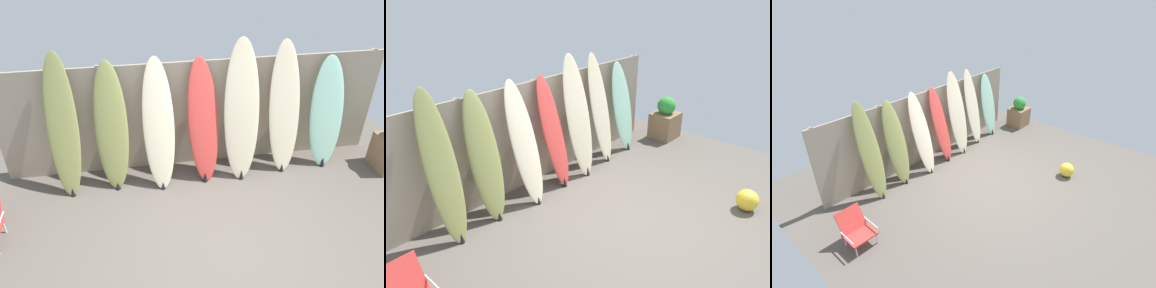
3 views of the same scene
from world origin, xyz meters
The scene contains 11 objects.
ground centered at (0.00, 0.00, 0.00)m, with size 7.68×7.68×0.00m, color #5B544C.
fence_back centered at (0.00, 2.01, 0.90)m, with size 6.08×0.11×1.80m.
surfboard_olive_0 centered at (-2.00, 1.65, 1.04)m, with size 0.47×0.60×2.11m.
surfboard_olive_1 centered at (-1.32, 1.67, 0.96)m, with size 0.51×0.57×1.94m.
surfboard_cream_2 centered at (-0.63, 1.60, 0.97)m, with size 0.47×0.63×1.96m.
surfboard_red_3 centered at (0.05, 1.66, 0.95)m, with size 0.54×0.65×1.91m.
surfboard_cream_4 centered at (0.63, 1.61, 1.08)m, with size 0.57×0.59×2.18m.
surfboard_cream_5 centered at (1.35, 1.69, 1.04)m, with size 0.55×0.57×2.09m.
surfboard_seafoam_6 centered at (2.07, 1.68, 0.90)m, with size 0.56×0.48×1.82m.
planter_box centered at (3.19, 1.27, 0.41)m, with size 0.59×0.53×0.95m.
beach_ball centered at (1.42, -1.21, 0.17)m, with size 0.34×0.34×0.34m, color yellow.
Camera 2 is at (-4.04, -2.55, 3.30)m, focal length 35.00 mm.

